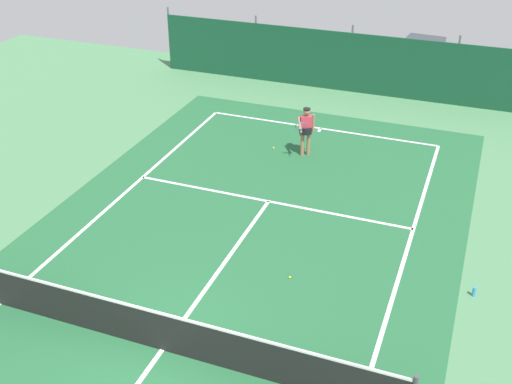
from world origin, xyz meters
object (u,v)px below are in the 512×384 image
tennis_net (161,331)px  tennis_ball_midcourt (274,148)px  tennis_player (306,128)px  parked_car (421,60)px  water_bottle (474,292)px  tennis_ball_near_player (290,277)px

tennis_net → tennis_ball_midcourt: tennis_net is taller
tennis_player → parked_car: 9.12m
tennis_ball_midcourt → water_bottle: size_ratio=0.28×
tennis_net → water_bottle: tennis_net is taller
tennis_net → water_bottle: (5.82, 4.08, -0.39)m
parked_car → water_bottle: (3.33, -14.38, -0.72)m
tennis_net → parked_car: parked_car is taller
tennis_ball_midcourt → tennis_net: bearing=-84.0°
tennis_ball_near_player → parked_car: (0.79, 15.26, 0.81)m
tennis_player → parked_car: bearing=-132.5°
tennis_ball_midcourt → parked_car: bearing=68.0°
tennis_net → parked_car: bearing=82.3°
tennis_net → tennis_ball_midcourt: bearing=96.0°
tennis_ball_midcourt → parked_car: 9.44m
tennis_player → water_bottle: size_ratio=6.83×
tennis_player → tennis_ball_midcourt: 1.46m
tennis_net → parked_car: 18.63m
tennis_player → tennis_net: bearing=62.2°
tennis_player → parked_car: size_ratio=0.38×
tennis_ball_near_player → parked_car: bearing=87.0°
tennis_ball_midcourt → water_bottle: 8.88m
tennis_ball_midcourt → parked_car: (3.52, 8.72, 0.81)m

